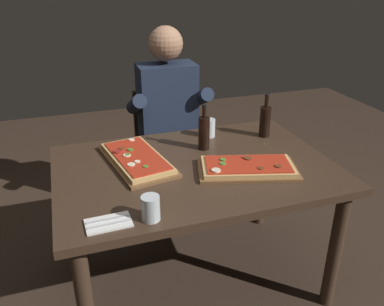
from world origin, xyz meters
name	(u,v)px	position (x,y,z in m)	size (l,w,h in m)	color
ground_plane	(195,278)	(0.00, 0.00, 0.00)	(6.40, 6.40, 0.00)	#38281E
dining_table	(195,182)	(0.00, 0.00, 0.64)	(1.40, 0.96, 0.74)	#3D2B1E
pizza_rectangular_front	(248,168)	(0.23, -0.14, 0.76)	(0.54, 0.38, 0.05)	brown
pizza_rectangular_left	(137,159)	(-0.27, 0.13, 0.76)	(0.35, 0.56, 0.05)	brown
wine_bottle_dark	(204,132)	(0.11, 0.18, 0.84)	(0.06, 0.06, 0.26)	black
oil_bottle_amber	(265,121)	(0.52, 0.24, 0.84)	(0.06, 0.06, 0.26)	black
tumbler_near_camera	(209,129)	(0.21, 0.34, 0.79)	(0.07, 0.07, 0.11)	silver
tumbler_far_side	(151,208)	(-0.32, -0.39, 0.79)	(0.08, 0.08, 0.11)	silver
napkin_cutlery_set	(108,223)	(-0.49, -0.37, 0.74)	(0.18, 0.12, 0.01)	white
diner_chair	(166,145)	(0.07, 0.86, 0.49)	(0.44, 0.44, 0.87)	black
seated_diner	(169,117)	(0.07, 0.74, 0.74)	(0.53, 0.41, 1.33)	#23232D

